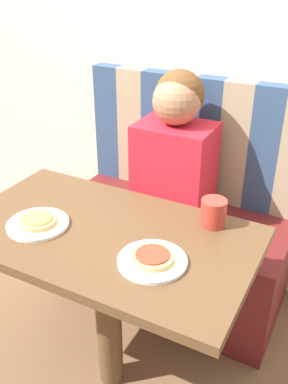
# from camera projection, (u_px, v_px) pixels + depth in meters

# --- Properties ---
(ground_plane) EXTENTS (12.00, 12.00, 0.00)m
(ground_plane) POSITION_uv_depth(u_px,v_px,m) (112.00, 376.00, 1.81)
(ground_plane) COLOR brown
(wall_back) EXTENTS (7.00, 0.05, 2.60)m
(wall_back) POSITION_uv_depth(u_px,v_px,m) (208.00, 24.00, 1.90)
(wall_back) COLOR beige
(wall_back) RESTS_ON ground_plane
(booth_seat) EXTENTS (1.09, 0.53, 0.49)m
(booth_seat) POSITION_uv_depth(u_px,v_px,m) (171.00, 254.00, 2.15)
(booth_seat) COLOR #5B1919
(booth_seat) RESTS_ON ground_plane
(booth_backrest) EXTENTS (1.09, 0.08, 0.60)m
(booth_backrest) POSITION_uv_depth(u_px,v_px,m) (194.00, 138.00, 2.07)
(booth_backrest) COLOR navy
(booth_backrest) RESTS_ON booth_seat
(dining_table) EXTENTS (1.03, 0.60, 0.73)m
(dining_table) POSITION_uv_depth(u_px,v_px,m) (105.00, 257.00, 1.51)
(dining_table) COLOR brown
(dining_table) RESTS_ON ground_plane
(person) EXTENTS (0.33, 0.26, 0.67)m
(person) POSITION_uv_depth(u_px,v_px,m) (176.00, 148.00, 1.88)
(person) COLOR red
(person) RESTS_ON booth_seat
(plate_left) EXTENTS (0.22, 0.22, 0.01)m
(plate_left) POSITION_uv_depth(u_px,v_px,m) (38.00, 224.00, 1.49)
(plate_left) COLOR white
(plate_left) RESTS_ON dining_table
(plate_right) EXTENTS (0.22, 0.22, 0.01)m
(plate_right) POSITION_uv_depth(u_px,v_px,m) (152.00, 261.00, 1.31)
(plate_right) COLOR white
(plate_right) RESTS_ON dining_table
(pizza_left) EXTENTS (0.13, 0.13, 0.02)m
(pizza_left) POSITION_uv_depth(u_px,v_px,m) (37.00, 220.00, 1.48)
(pizza_left) COLOR tan
(pizza_left) RESTS_ON plate_left
(pizza_right) EXTENTS (0.13, 0.13, 0.02)m
(pizza_right) POSITION_uv_depth(u_px,v_px,m) (152.00, 257.00, 1.30)
(pizza_right) COLOR tan
(pizza_right) RESTS_ON plate_right
(drinking_cup) EXTENTS (0.09, 0.09, 0.10)m
(drinking_cup) POSITION_uv_depth(u_px,v_px,m) (213.00, 213.00, 1.48)
(drinking_cup) COLOR #B23328
(drinking_cup) RESTS_ON dining_table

